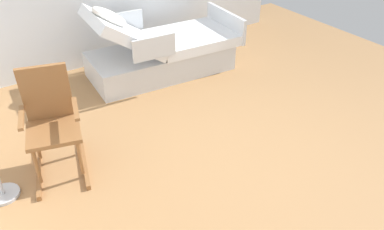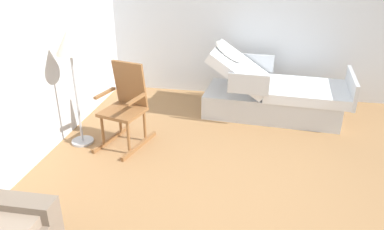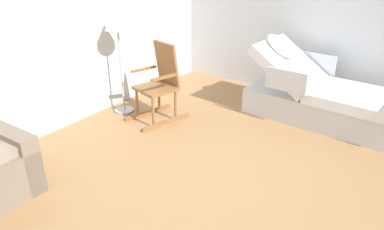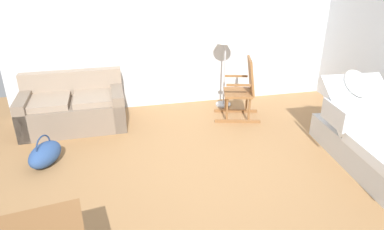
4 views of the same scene
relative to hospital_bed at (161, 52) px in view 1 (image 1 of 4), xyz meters
The scene contains 3 objects.
ground_plane 2.15m from the hospital_bed, behind, with size 7.19×7.19×0.00m, color #9E7247.
hospital_bed is the anchor object (origin of this frame).
rocking_chair 2.20m from the hospital_bed, 123.45° to the left, with size 0.85×0.65×1.05m.
Camera 1 is at (-2.32, 2.24, 2.58)m, focal length 36.98 mm.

